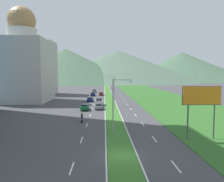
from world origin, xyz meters
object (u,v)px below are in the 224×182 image
object	(u,v)px
street_lamp_mid	(113,89)
car_4	(99,106)
car_3	(90,99)
billboard_roadside	(202,98)
car_5	(101,94)
car_2	(93,94)
car_0	(94,91)
car_1	(85,107)
pickup_truck_0	(99,102)
street_lamp_near	(115,102)
motorcycle_rider	(82,118)

from	to	relation	value
street_lamp_mid	car_4	xyz separation A→B (m)	(-3.85, -4.72, -4.38)
car_3	billboard_roadside	bearing A→B (deg)	-156.41
car_5	car_3	bearing A→B (deg)	170.73
billboard_roadside	car_2	world-z (taller)	billboard_roadside
street_lamp_mid	car_5	xyz separation A→B (m)	(-3.87, 32.30, -4.42)
car_0	car_1	bearing A→B (deg)	-179.90
car_4	car_5	world-z (taller)	car_4
car_1	car_4	world-z (taller)	car_1
billboard_roadside	car_2	xyz separation A→B (m)	(-18.34, 60.37, -4.97)
billboard_roadside	pickup_truck_0	distance (m)	36.29
car_3	car_4	xyz separation A→B (m)	(3.48, -15.84, -0.02)
street_lamp_near	car_1	world-z (taller)	street_lamp_near
car_3	car_5	xyz separation A→B (m)	(3.46, 21.18, -0.05)
car_2	car_3	size ratio (longest dim) A/B	1.15
street_lamp_mid	billboard_roadside	distance (m)	32.62
street_lamp_near	pickup_truck_0	size ratio (longest dim) A/B	1.56
street_lamp_near	car_0	size ratio (longest dim) A/B	1.95
motorcycle_rider	pickup_truck_0	bearing A→B (deg)	-7.25
street_lamp_mid	billboard_roadside	size ratio (longest dim) A/B	1.18
billboard_roadside	car_5	xyz separation A→B (m)	(-14.81, 63.02, -5.04)
billboard_roadside	car_5	world-z (taller)	billboard_roadside
billboard_roadside	motorcycle_rider	world-z (taller)	billboard_roadside
billboard_roadside	car_0	xyz separation A→B (m)	(-18.49, 76.09, -4.94)
car_1	car_2	bearing A→B (deg)	-0.09
billboard_roadside	car_1	size ratio (longest dim) A/B	1.66
pickup_truck_0	car_2	bearing A→B (deg)	7.03
car_4	car_5	size ratio (longest dim) A/B	1.04
billboard_roadside	pickup_truck_0	world-z (taller)	billboard_roadside
billboard_roadside	car_0	world-z (taller)	billboard_roadside
car_4	motorcycle_rider	xyz separation A→B (m)	(-2.91, -14.91, -0.01)
billboard_roadside	car_0	bearing A→B (deg)	103.66
car_3	car_4	size ratio (longest dim) A/B	0.88
car_4	pickup_truck_0	distance (m)	6.74
car_1	car_3	size ratio (longest dim) A/B	1.11
car_5	billboard_roadside	bearing A→B (deg)	-166.78
street_lamp_mid	car_3	bearing A→B (deg)	123.42
street_lamp_near	street_lamp_mid	bearing A→B (deg)	88.32
street_lamp_near	car_2	bearing A→B (deg)	96.58
car_4	pickup_truck_0	bearing A→B (deg)	1.29
street_lamp_near	motorcycle_rider	world-z (taller)	street_lamp_near
billboard_roadside	pickup_truck_0	size ratio (longest dim) A/B	1.39
car_2	pickup_truck_0	world-z (taller)	pickup_truck_0
street_lamp_near	car_1	bearing A→B (deg)	107.23
motorcycle_rider	car_1	bearing A→B (deg)	3.00
street_lamp_mid	car_1	world-z (taller)	street_lamp_mid
car_2	car_3	bearing A→B (deg)	-179.77
street_lamp_mid	car_0	size ratio (longest dim) A/B	2.05
street_lamp_mid	pickup_truck_0	world-z (taller)	street_lamp_mid
pickup_truck_0	billboard_roadside	bearing A→B (deg)	-155.47
car_1	pickup_truck_0	size ratio (longest dim) A/B	0.83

